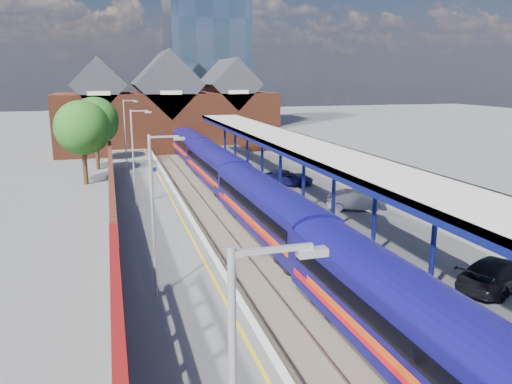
% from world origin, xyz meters
% --- Properties ---
extents(ground, '(240.00, 240.00, 0.00)m').
position_xyz_m(ground, '(0.00, 30.00, 0.00)').
color(ground, '#5B5B5E').
rests_on(ground, ground).
extents(ballast_bed, '(6.00, 76.00, 0.06)m').
position_xyz_m(ballast_bed, '(0.00, 20.00, 0.03)').
color(ballast_bed, '#473D33').
rests_on(ballast_bed, ground).
extents(rails, '(4.51, 76.00, 0.14)m').
position_xyz_m(rails, '(0.00, 20.00, 0.12)').
color(rails, slate).
rests_on(rails, ground).
extents(left_platform, '(5.00, 76.00, 1.00)m').
position_xyz_m(left_platform, '(-5.50, 20.00, 0.50)').
color(left_platform, '#565659').
rests_on(left_platform, ground).
extents(right_platform, '(6.00, 76.00, 1.00)m').
position_xyz_m(right_platform, '(6.00, 20.00, 0.50)').
color(right_platform, '#565659').
rests_on(right_platform, ground).
extents(coping_left, '(0.30, 76.00, 0.05)m').
position_xyz_m(coping_left, '(-3.15, 20.00, 1.02)').
color(coping_left, silver).
rests_on(coping_left, left_platform).
extents(coping_right, '(0.30, 76.00, 0.05)m').
position_xyz_m(coping_right, '(3.15, 20.00, 1.02)').
color(coping_right, silver).
rests_on(coping_right, right_platform).
extents(yellow_line, '(0.14, 76.00, 0.01)m').
position_xyz_m(yellow_line, '(-3.75, 20.00, 1.01)').
color(yellow_line, yellow).
rests_on(yellow_line, left_platform).
extents(train, '(3.03, 65.94, 3.45)m').
position_xyz_m(train, '(1.49, 23.61, 2.12)').
color(train, '#100C5A').
rests_on(train, ground).
extents(canopy, '(4.50, 52.00, 4.48)m').
position_xyz_m(canopy, '(5.48, 21.95, 5.25)').
color(canopy, navy).
rests_on(canopy, right_platform).
extents(lamp_post_b, '(1.48, 0.18, 7.00)m').
position_xyz_m(lamp_post_b, '(-6.36, 6.00, 4.99)').
color(lamp_post_b, '#A5A8AA').
rests_on(lamp_post_b, left_platform).
extents(lamp_post_c, '(1.48, 0.18, 7.00)m').
position_xyz_m(lamp_post_c, '(-6.36, 22.00, 4.99)').
color(lamp_post_c, '#A5A8AA').
rests_on(lamp_post_c, left_platform).
extents(lamp_post_d, '(1.48, 0.18, 7.00)m').
position_xyz_m(lamp_post_d, '(-6.36, 38.00, 4.99)').
color(lamp_post_d, '#A5A8AA').
rests_on(lamp_post_d, left_platform).
extents(platform_sign, '(0.55, 0.08, 2.50)m').
position_xyz_m(platform_sign, '(-5.00, 24.00, 2.69)').
color(platform_sign, '#A5A8AA').
rests_on(platform_sign, left_platform).
extents(brick_wall, '(0.35, 50.00, 3.86)m').
position_xyz_m(brick_wall, '(-8.10, 13.54, 2.45)').
color(brick_wall, '#5A2717').
rests_on(brick_wall, left_platform).
extents(station_building, '(30.00, 12.12, 13.78)m').
position_xyz_m(station_building, '(0.00, 58.00, 5.45)').
color(station_building, '#5A2717').
rests_on(station_building, ground).
extents(glass_tower, '(14.20, 14.20, 40.30)m').
position_xyz_m(glass_tower, '(10.00, 80.00, 20.20)').
color(glass_tower, '#465E78').
rests_on(glass_tower, ground).
extents(tree_near, '(5.20, 5.20, 8.10)m').
position_xyz_m(tree_near, '(-10.35, 35.91, 5.35)').
color(tree_near, '#382314').
rests_on(tree_near, ground).
extents(tree_far, '(5.20, 5.20, 8.10)m').
position_xyz_m(tree_far, '(-9.35, 43.91, 5.35)').
color(tree_far, '#382314').
rests_on(tree_far, ground).
extents(parked_car_silver, '(4.41, 2.90, 1.37)m').
position_xyz_m(parked_car_silver, '(8.50, 16.60, 1.69)').
color(parked_car_silver, silver).
rests_on(parked_car_silver, right_platform).
extents(parked_car_dark, '(5.21, 3.65, 1.40)m').
position_xyz_m(parked_car_dark, '(8.26, 2.65, 1.70)').
color(parked_car_dark, black).
rests_on(parked_car_dark, right_platform).
extents(parked_car_blue, '(4.98, 3.12, 1.28)m').
position_xyz_m(parked_car_blue, '(6.53, 25.74, 1.64)').
color(parked_car_blue, navy).
rests_on(parked_car_blue, right_platform).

